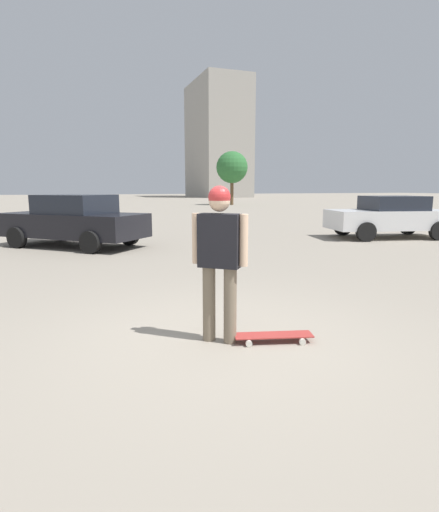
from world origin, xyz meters
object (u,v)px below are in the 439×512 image
object	(u,v)px
person	(220,250)
car_parked_near	(74,221)
car_parked_far	(390,216)
skateboard	(273,336)

from	to	relation	value
person	car_parked_near	bearing A→B (deg)	138.52
person	car_parked_far	distance (m)	11.45
car_parked_near	person	bearing A→B (deg)	142.25
person	skateboard	distance (m)	1.17
skateboard	car_parked_near	size ratio (longest dim) A/B	0.21
person	car_parked_near	size ratio (longest dim) A/B	0.40
person	car_parked_far	xyz separation A→B (m)	(7.08, -8.99, -0.30)
person	car_parked_near	xyz separation A→B (m)	(8.59, 1.51, -0.28)
person	car_parked_far	world-z (taller)	person
car_parked_near	car_parked_far	distance (m)	10.61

